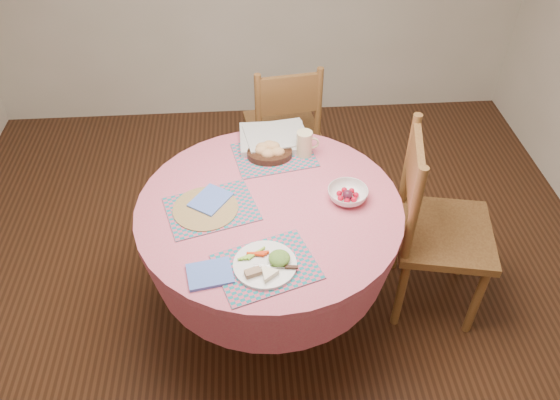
{
  "coord_description": "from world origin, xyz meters",
  "views": [
    {
      "loc": [
        -0.09,
        -1.86,
        2.45
      ],
      "look_at": [
        0.05,
        0.0,
        0.78
      ],
      "focal_mm": 35.0,
      "sensor_mm": 36.0,
      "label": 1
    }
  ],
  "objects": [
    {
      "name": "napkin_near",
      "position": [
        -0.26,
        -0.4,
        0.76
      ],
      "size": [
        0.2,
        0.17,
        0.01
      ],
      "primitive_type": "cube",
      "rotation": [
        0.0,
        0.0,
        0.17
      ],
      "color": "#4F6ECB",
      "rests_on": "dining_table"
    },
    {
      "name": "placemat_front",
      "position": [
        -0.03,
        -0.38,
        0.75
      ],
      "size": [
        0.47,
        0.41,
        0.01
      ],
      "primitive_type": "cube",
      "rotation": [
        0.0,
        0.0,
        0.32
      ],
      "color": "#15717B",
      "rests_on": "dining_table"
    },
    {
      "name": "placemat_left",
      "position": [
        -0.27,
        -0.01,
        0.75
      ],
      "size": [
        0.47,
        0.4,
        0.01
      ],
      "primitive_type": "cube",
      "rotation": [
        0.0,
        0.0,
        0.28
      ],
      "color": "#15717B",
      "rests_on": "dining_table"
    },
    {
      "name": "napkin_far",
      "position": [
        -0.27,
        0.04,
        0.76
      ],
      "size": [
        0.22,
        0.23,
        0.01
      ],
      "primitive_type": "cube",
      "rotation": [
        0.0,
        0.0,
        0.96
      ],
      "color": "#4F6ECB",
      "rests_on": "placemat_left"
    },
    {
      "name": "chair_right",
      "position": [
        0.82,
        0.01,
        0.55
      ],
      "size": [
        0.55,
        0.57,
        1.05
      ],
      "rotation": [
        0.0,
        0.0,
        1.37
      ],
      "color": "brown",
      "rests_on": "ground"
    },
    {
      "name": "fruit_bowl",
      "position": [
        0.37,
        0.02,
        0.78
      ],
      "size": [
        0.21,
        0.21,
        0.06
      ],
      "rotation": [
        0.0,
        0.0,
        -0.14
      ],
      "color": "white",
      "rests_on": "dining_table"
    },
    {
      "name": "dining_table",
      "position": [
        0.0,
        0.0,
        0.56
      ],
      "size": [
        1.24,
        1.24,
        0.75
      ],
      "color": "#CB5F72",
      "rests_on": "ground"
    },
    {
      "name": "placemat_back",
      "position": [
        0.05,
        0.38,
        0.75
      ],
      "size": [
        0.45,
        0.37,
        0.01
      ],
      "primitive_type": "cube",
      "rotation": [
        0.0,
        0.0,
        0.19
      ],
      "color": "#15717B",
      "rests_on": "dining_table"
    },
    {
      "name": "newspaper_stack",
      "position": [
        0.05,
        0.5,
        0.78
      ],
      "size": [
        0.37,
        0.3,
        0.04
      ],
      "rotation": [
        0.0,
        0.0,
        0.0
      ],
      "color": "silver",
      "rests_on": "dining_table"
    },
    {
      "name": "dinner_plate",
      "position": [
        -0.03,
        -0.38,
        0.77
      ],
      "size": [
        0.26,
        0.26,
        0.05
      ],
      "rotation": [
        0.0,
        0.0,
        0.32
      ],
      "color": "white",
      "rests_on": "placemat_front"
    },
    {
      "name": "latte_mug",
      "position": [
        0.2,
        0.37,
        0.82
      ],
      "size": [
        0.12,
        0.08,
        0.13
      ],
      "color": "beige",
      "rests_on": "placemat_back"
    },
    {
      "name": "bread_bowl",
      "position": [
        0.02,
        0.37,
        0.79
      ],
      "size": [
        0.23,
        0.23,
        0.08
      ],
      "color": "black",
      "rests_on": "placemat_back"
    },
    {
      "name": "wicker_trivet",
      "position": [
        -0.29,
        -0.01,
        0.76
      ],
      "size": [
        0.3,
        0.3,
        0.01
      ],
      "primitive_type": "cylinder",
      "color": "brown",
      "rests_on": "dining_table"
    },
    {
      "name": "ground",
      "position": [
        0.0,
        0.0,
        0.0
      ],
      "size": [
        4.0,
        4.0,
        0.0
      ],
      "primitive_type": "plane",
      "color": "#331C0F",
      "rests_on": "ground"
    },
    {
      "name": "chair_back",
      "position": [
        0.15,
        1.01,
        0.5
      ],
      "size": [
        0.49,
        0.48,
        0.96
      ],
      "rotation": [
        0.0,
        0.0,
        3.27
      ],
      "color": "brown",
      "rests_on": "ground"
    }
  ]
}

